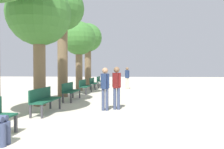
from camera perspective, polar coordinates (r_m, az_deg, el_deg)
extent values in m
cube|color=#38383D|center=(5.74, -23.85, -11.65)|extent=(0.06, 0.06, 0.42)
cube|color=#38383D|center=(5.93, -27.00, -11.28)|extent=(0.06, 0.06, 0.42)
cube|color=#144733|center=(7.81, -16.73, -6.45)|extent=(0.46, 1.69, 0.04)
cube|color=#144733|center=(7.86, -18.15, -4.84)|extent=(0.04, 1.69, 0.39)
cube|color=#38383D|center=(7.04, -17.83, -9.20)|extent=(0.06, 0.06, 0.42)
cube|color=#38383D|center=(8.52, -13.50, -7.34)|extent=(0.06, 0.06, 0.42)
cube|color=#38383D|center=(7.19, -20.54, -8.99)|extent=(0.06, 0.06, 0.42)
cube|color=#38383D|center=(8.64, -15.81, -7.23)|extent=(0.06, 0.06, 0.42)
cube|color=#144733|center=(10.71, -10.42, -4.32)|extent=(0.46, 1.69, 0.04)
cube|color=#144733|center=(10.75, -11.49, -3.16)|extent=(0.04, 1.69, 0.39)
cube|color=#38383D|center=(9.92, -10.68, -6.10)|extent=(0.06, 0.06, 0.42)
cube|color=#38383D|center=(11.45, -8.42, -5.10)|extent=(0.06, 0.06, 0.42)
cube|color=#38383D|center=(10.03, -12.70, -6.03)|extent=(0.06, 0.06, 0.42)
cube|color=#38383D|center=(11.55, -10.19, -5.05)|extent=(0.06, 0.06, 0.42)
cube|color=#144733|center=(13.69, -6.84, -3.08)|extent=(0.46, 1.69, 0.04)
cube|color=#144733|center=(13.72, -7.70, -2.18)|extent=(0.04, 1.69, 0.39)
cube|color=#38383D|center=(12.89, -6.81, -4.38)|extent=(0.06, 0.06, 0.42)
cube|color=#38383D|center=(14.45, -5.44, -3.76)|extent=(0.06, 0.06, 0.42)
cube|color=#38383D|center=(12.97, -8.40, -4.34)|extent=(0.06, 0.06, 0.42)
cube|color=#38383D|center=(14.53, -6.86, -3.73)|extent=(0.06, 0.06, 0.42)
cube|color=#144733|center=(16.71, -4.56, -2.28)|extent=(0.46, 1.69, 0.04)
cube|color=#144733|center=(16.74, -5.26, -1.54)|extent=(0.04, 1.69, 0.39)
cube|color=#38383D|center=(15.91, -4.42, -3.29)|extent=(0.06, 0.06, 0.42)
cube|color=#38383D|center=(17.49, -3.50, -2.87)|extent=(0.06, 0.06, 0.42)
cube|color=#38383D|center=(15.98, -5.71, -3.27)|extent=(0.06, 0.06, 0.42)
cube|color=#38383D|center=(17.55, -4.68, -2.86)|extent=(0.06, 0.06, 0.42)
cube|color=#144733|center=(19.75, -2.97, -1.72)|extent=(0.46, 1.69, 0.04)
cube|color=#144733|center=(19.77, -3.57, -1.10)|extent=(0.04, 1.69, 0.39)
cube|color=#38383D|center=(18.95, -2.79, -2.55)|extent=(0.06, 0.06, 0.42)
cube|color=#38383D|center=(20.53, -2.13, -2.25)|extent=(0.06, 0.06, 0.42)
cube|color=#38383D|center=(19.00, -3.88, -2.54)|extent=(0.06, 0.06, 0.42)
cube|color=#38383D|center=(20.58, -3.15, -2.24)|extent=(0.06, 0.06, 0.42)
cylinder|color=brown|center=(9.43, -18.41, 1.51)|extent=(0.49, 0.49, 3.06)
sphere|color=#38702D|center=(9.71, -18.51, 14.87)|extent=(2.60, 2.60, 2.60)
cylinder|color=brown|center=(12.20, -12.78, 4.08)|extent=(0.54, 0.54, 4.16)
sphere|color=#38702D|center=(12.63, -12.84, 16.55)|extent=(2.36, 2.36, 2.36)
cylinder|color=brown|center=(15.65, -8.60, 1.44)|extent=(0.48, 0.48, 3.05)
sphere|color=#38702D|center=(15.80, -8.62, 9.35)|extent=(2.36, 2.36, 2.36)
cylinder|color=brown|center=(18.59, -6.31, 2.18)|extent=(0.54, 0.54, 3.54)
sphere|color=#38702D|center=(18.78, -6.33, 9.58)|extent=(2.37, 2.37, 2.37)
cylinder|color=#384260|center=(4.82, -26.64, -13.96)|extent=(0.13, 0.13, 0.46)
cylinder|color=#384260|center=(4.94, -25.67, -13.55)|extent=(0.13, 0.13, 0.46)
cylinder|color=beige|center=(16.72, 3.73, -2.35)|extent=(0.12, 0.12, 0.84)
cylinder|color=beige|center=(16.72, 4.24, -2.35)|extent=(0.12, 0.12, 0.84)
cube|color=navy|center=(16.69, 3.99, 0.10)|extent=(0.27, 0.25, 0.59)
cylinder|color=navy|center=(16.69, 3.56, 0.15)|extent=(0.09, 0.09, 0.56)
cylinder|color=navy|center=(16.69, 4.41, 0.15)|extent=(0.09, 0.09, 0.56)
sphere|color=brown|center=(16.69, 3.99, 1.52)|extent=(0.23, 0.23, 0.23)
cylinder|color=#384260|center=(8.15, 0.71, -6.35)|extent=(0.12, 0.12, 0.80)
cylinder|color=#384260|center=(8.14, 1.71, -6.36)|extent=(0.12, 0.12, 0.80)
cube|color=maroon|center=(8.08, 1.22, -1.55)|extent=(0.26, 0.28, 0.57)
cylinder|color=maroon|center=(8.09, 0.37, -1.45)|extent=(0.08, 0.08, 0.54)
cylinder|color=maroon|center=(8.07, 2.06, -1.46)|extent=(0.08, 0.08, 0.54)
sphere|color=brown|center=(8.07, 1.22, 1.26)|extent=(0.22, 0.22, 0.22)
cylinder|color=#384260|center=(7.95, -2.33, -6.60)|extent=(0.11, 0.11, 0.78)
cylinder|color=#384260|center=(7.93, -1.33, -6.62)|extent=(0.11, 0.11, 0.78)
cube|color=navy|center=(7.87, -1.83, -1.79)|extent=(0.24, 0.26, 0.55)
cylinder|color=navy|center=(7.89, -2.67, -1.68)|extent=(0.08, 0.08, 0.53)
cylinder|color=navy|center=(7.86, -0.99, -1.69)|extent=(0.08, 0.08, 0.53)
sphere|color=#A37A5B|center=(7.86, -1.84, 1.04)|extent=(0.21, 0.21, 0.21)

